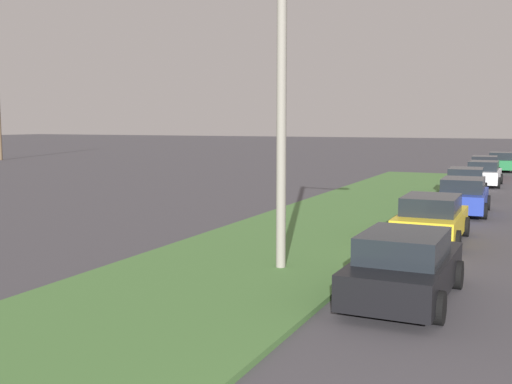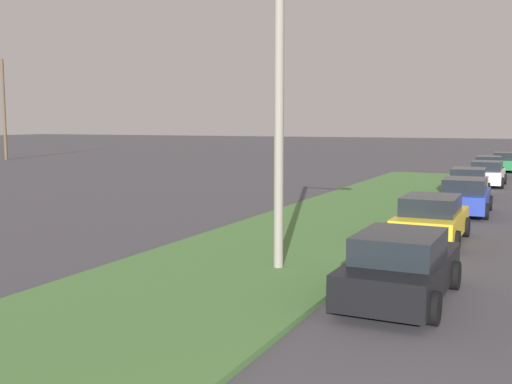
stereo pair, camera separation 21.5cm
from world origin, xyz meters
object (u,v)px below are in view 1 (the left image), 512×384
at_px(parked_car_red, 484,167).
at_px(parked_car_black, 404,267).
at_px(streetlight, 295,94).
at_px(parked_car_green, 500,162).
at_px(parked_car_silver, 466,183).
at_px(parked_car_white, 483,174).
at_px(parked_car_blue, 463,196).
at_px(parked_car_yellow, 431,219).

bearing_deg(parked_car_red, parked_car_black, 178.45).
bearing_deg(streetlight, parked_car_green, -4.57).
distance_m(parked_car_black, parked_car_silver, 19.49).
distance_m(parked_car_black, parked_car_green, 37.88).
bearing_deg(parked_car_red, parked_car_white, -179.20).
bearing_deg(parked_car_green, parked_car_blue, 176.94).
relative_size(parked_car_blue, streetlight, 0.58).
height_order(parked_car_black, parked_car_blue, same).
bearing_deg(parked_car_yellow, parked_car_blue, -2.48).
height_order(parked_car_yellow, parked_car_red, same).
distance_m(parked_car_yellow, parked_car_red, 24.82).
distance_m(parked_car_white, parked_car_red, 5.88).
bearing_deg(parked_car_red, parked_car_green, -9.21).
bearing_deg(parked_car_blue, parked_car_silver, 3.15).
relative_size(parked_car_red, streetlight, 0.58).
xyz_separation_m(parked_car_yellow, parked_car_red, (24.82, 0.23, 0.00)).
bearing_deg(parked_car_red, parked_car_silver, 177.09).
xyz_separation_m(parked_car_white, parked_car_red, (5.87, 0.37, 0.00)).
relative_size(parked_car_yellow, parked_car_white, 1.00).
height_order(parked_car_black, parked_car_green, same).
bearing_deg(parked_car_blue, streetlight, 166.03).
height_order(parked_car_white, parked_car_red, same).
height_order(parked_car_blue, parked_car_green, same).
xyz_separation_m(parked_car_blue, parked_car_silver, (5.98, 0.49, 0.00)).
bearing_deg(parked_car_red, parked_car_blue, 178.69).
distance_m(parked_car_silver, parked_car_green, 18.42).
height_order(parked_car_silver, parked_car_green, same).
relative_size(parked_car_yellow, streetlight, 0.57).
bearing_deg(parked_car_black, parked_car_green, 0.65).
distance_m(parked_car_yellow, parked_car_blue, 6.74).
relative_size(parked_car_black, parked_car_silver, 0.99).
bearing_deg(parked_car_yellow, parked_car_silver, 0.73).
height_order(parked_car_yellow, parked_car_silver, same).
distance_m(parked_car_blue, parked_car_silver, 6.00).
xyz_separation_m(parked_car_yellow, parked_car_blue, (6.73, -0.25, 0.00)).
relative_size(parked_car_silver, parked_car_green, 1.00).
distance_m(parked_car_silver, parked_car_white, 6.26).
bearing_deg(parked_car_black, streetlight, 68.84).
height_order(parked_car_black, parked_car_yellow, same).
xyz_separation_m(parked_car_green, streetlight, (-36.70, 2.93, 3.67)).
bearing_deg(parked_car_green, parked_car_white, 175.91).
xyz_separation_m(parked_car_silver, streetlight, (-18.30, 2.21, 3.67)).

